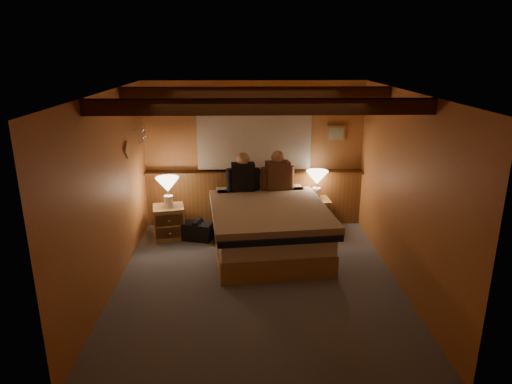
{
  "coord_description": "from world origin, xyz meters",
  "views": [
    {
      "loc": [
        -0.16,
        -5.31,
        2.88
      ],
      "look_at": [
        -0.01,
        0.4,
        1.08
      ],
      "focal_mm": 32.0,
      "sensor_mm": 36.0,
      "label": 1
    }
  ],
  "objects_px": {
    "nightstand_left": "(169,222)",
    "duffel_bag": "(198,231)",
    "person_left": "(243,175)",
    "nightstand_right": "(315,214)",
    "person_right": "(278,174)",
    "lamp_right": "(317,179)",
    "lamp_left": "(168,186)",
    "bed": "(268,227)"
  },
  "relations": [
    {
      "from": "lamp_left",
      "to": "duffel_bag",
      "type": "distance_m",
      "value": 0.84
    },
    {
      "from": "bed",
      "to": "nightstand_right",
      "type": "relative_size",
      "value": 4.34
    },
    {
      "from": "person_right",
      "to": "duffel_bag",
      "type": "distance_m",
      "value": 1.56
    },
    {
      "from": "nightstand_right",
      "to": "person_right",
      "type": "distance_m",
      "value": 0.95
    },
    {
      "from": "lamp_right",
      "to": "nightstand_right",
      "type": "bearing_deg",
      "value": -117.14
    },
    {
      "from": "lamp_right",
      "to": "person_left",
      "type": "height_order",
      "value": "person_left"
    },
    {
      "from": "lamp_right",
      "to": "person_right",
      "type": "bearing_deg",
      "value": -171.05
    },
    {
      "from": "person_right",
      "to": "duffel_bag",
      "type": "xyz_separation_m",
      "value": [
        -1.28,
        -0.34,
        -0.83
      ]
    },
    {
      "from": "lamp_right",
      "to": "duffel_bag",
      "type": "distance_m",
      "value": 2.1
    },
    {
      "from": "nightstand_left",
      "to": "lamp_right",
      "type": "bearing_deg",
      "value": -2.56
    },
    {
      "from": "bed",
      "to": "person_left",
      "type": "bearing_deg",
      "value": 110.75
    },
    {
      "from": "nightstand_right",
      "to": "duffel_bag",
      "type": "distance_m",
      "value": 1.95
    },
    {
      "from": "lamp_left",
      "to": "person_left",
      "type": "distance_m",
      "value": 1.19
    },
    {
      "from": "person_left",
      "to": "duffel_bag",
      "type": "bearing_deg",
      "value": -163.88
    },
    {
      "from": "nightstand_left",
      "to": "person_right",
      "type": "bearing_deg",
      "value": -2.82
    },
    {
      "from": "nightstand_left",
      "to": "person_left",
      "type": "distance_m",
      "value": 1.39
    },
    {
      "from": "nightstand_left",
      "to": "lamp_right",
      "type": "relative_size",
      "value": 1.16
    },
    {
      "from": "lamp_left",
      "to": "person_right",
      "type": "distance_m",
      "value": 1.74
    },
    {
      "from": "lamp_left",
      "to": "person_right",
      "type": "xyz_separation_m",
      "value": [
        1.72,
        0.25,
        0.13
      ]
    },
    {
      "from": "nightstand_left",
      "to": "person_right",
      "type": "relative_size",
      "value": 0.82
    },
    {
      "from": "nightstand_left",
      "to": "duffel_bag",
      "type": "distance_m",
      "value": 0.48
    },
    {
      "from": "nightstand_right",
      "to": "person_left",
      "type": "height_order",
      "value": "person_left"
    },
    {
      "from": "bed",
      "to": "lamp_left",
      "type": "height_order",
      "value": "lamp_left"
    },
    {
      "from": "person_left",
      "to": "nightstand_right",
      "type": "bearing_deg",
      "value": 0.33
    },
    {
      "from": "lamp_right",
      "to": "person_right",
      "type": "xyz_separation_m",
      "value": [
        -0.65,
        -0.1,
        0.13
      ]
    },
    {
      "from": "nightstand_left",
      "to": "duffel_bag",
      "type": "bearing_deg",
      "value": -23.01
    },
    {
      "from": "lamp_left",
      "to": "lamp_right",
      "type": "bearing_deg",
      "value": 8.45
    },
    {
      "from": "bed",
      "to": "nightstand_right",
      "type": "height_order",
      "value": "bed"
    },
    {
      "from": "person_right",
      "to": "bed",
      "type": "bearing_deg",
      "value": -114.73
    },
    {
      "from": "lamp_right",
      "to": "nightstand_left",
      "type": "bearing_deg",
      "value": -171.73
    },
    {
      "from": "nightstand_left",
      "to": "person_left",
      "type": "bearing_deg",
      "value": -2.0
    },
    {
      "from": "nightstand_right",
      "to": "duffel_bag",
      "type": "xyz_separation_m",
      "value": [
        -1.9,
        -0.39,
        -0.12
      ]
    },
    {
      "from": "lamp_left",
      "to": "person_left",
      "type": "bearing_deg",
      "value": 9.2
    },
    {
      "from": "lamp_left",
      "to": "duffel_bag",
      "type": "bearing_deg",
      "value": -11.79
    },
    {
      "from": "nightstand_left",
      "to": "nightstand_right",
      "type": "relative_size",
      "value": 1.04
    },
    {
      "from": "duffel_bag",
      "to": "lamp_right",
      "type": "bearing_deg",
      "value": 28.46
    },
    {
      "from": "nightstand_left",
      "to": "duffel_bag",
      "type": "relative_size",
      "value": 1.06
    },
    {
      "from": "duffel_bag",
      "to": "nightstand_right",
      "type": "bearing_deg",
      "value": 27.17
    },
    {
      "from": "bed",
      "to": "nightstand_left",
      "type": "height_order",
      "value": "bed"
    },
    {
      "from": "bed",
      "to": "person_left",
      "type": "distance_m",
      "value": 1.0
    },
    {
      "from": "bed",
      "to": "lamp_left",
      "type": "distance_m",
      "value": 1.68
    },
    {
      "from": "nightstand_right",
      "to": "lamp_right",
      "type": "bearing_deg",
      "value": 59.76
    }
  ]
}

